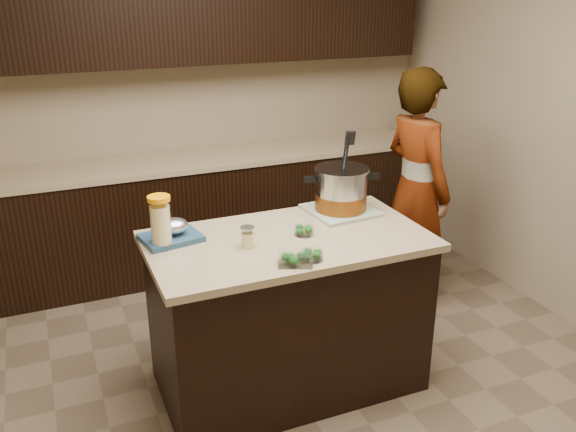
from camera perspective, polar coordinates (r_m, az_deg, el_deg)
name	(u,v)px	position (r m, az deg, el deg)	size (l,w,h in m)	color
ground_plane	(288,381)	(3.63, 0.00, -15.19)	(4.00, 4.00, 0.00)	brown
room_shell	(288,79)	(2.95, 0.00, 12.69)	(4.04, 4.04, 2.72)	tan
back_cabinets	(200,149)	(4.73, -8.25, 6.18)	(3.60, 0.63, 2.33)	black
island	(288,312)	(3.38, 0.00, -9.01)	(1.46, 0.81, 0.90)	black
dish_towel	(340,210)	(3.53, 4.93, 0.53)	(0.36, 0.36, 0.02)	#598459
stock_pot	(341,192)	(3.49, 4.99, 2.27)	(0.43, 0.37, 0.44)	#B7B7BC
lemonade_pitcher	(161,224)	(3.07, -11.82, -0.78)	(0.12, 0.12, 0.27)	#F4E295
mason_jar	(248,237)	(3.05, -3.81, -2.02)	(0.09, 0.09, 0.12)	#F4E295
broccoli_tub_left	(304,231)	(3.20, 1.51, -1.40)	(0.11, 0.11, 0.05)	silver
broccoli_tub_right	(312,256)	(2.92, 2.30, -3.73)	(0.11, 0.11, 0.05)	silver
broccoli_tub_rect	(295,259)	(2.87, 0.67, -4.04)	(0.20, 0.17, 0.06)	silver
blue_tray	(172,233)	(3.18, -10.78, -1.60)	(0.33, 0.28, 0.11)	navy
person	(416,189)	(4.24, 11.90, 2.49)	(0.60, 0.39, 1.64)	gray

